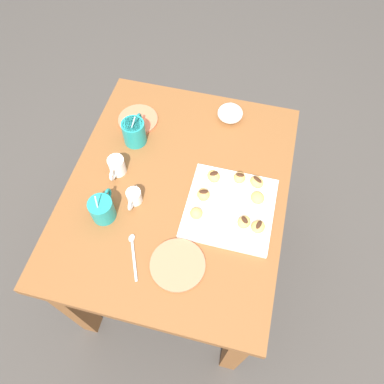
{
  "coord_description": "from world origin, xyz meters",
  "views": [
    {
      "loc": [
        -0.66,
        -0.22,
        1.88
      ],
      "look_at": [
        -0.02,
        -0.06,
        0.76
      ],
      "focal_mm": 34.44,
      "sensor_mm": 36.0,
      "label": 1
    }
  ],
  "objects_px": {
    "cream_pitcher_white": "(117,165)",
    "chocolate_sauce_pitcher": "(134,196)",
    "dining_table": "(178,206)",
    "saucer_coral_left": "(178,265)",
    "pastry_plate_square": "(230,208)",
    "beignet_1": "(257,182)",
    "ice_cream_bowl": "(230,112)",
    "saucer_coral_right": "(138,120)",
    "beignet_4": "(214,176)",
    "coffee_mug_teal_left": "(102,209)",
    "coffee_mug_teal_right": "(134,131)",
    "beignet_0": "(240,178)",
    "beignet_7": "(203,195)",
    "beignet_5": "(196,213)",
    "beignet_2": "(258,198)",
    "beignet_3": "(258,227)",
    "beignet_6": "(244,222)"
  },
  "relations": [
    {
      "from": "coffee_mug_teal_right",
      "to": "beignet_0",
      "type": "height_order",
      "value": "coffee_mug_teal_right"
    },
    {
      "from": "dining_table",
      "to": "beignet_3",
      "type": "xyz_separation_m",
      "value": [
        -0.1,
        -0.31,
        0.17
      ]
    },
    {
      "from": "pastry_plate_square",
      "to": "beignet_5",
      "type": "xyz_separation_m",
      "value": [
        -0.06,
        0.11,
        0.03
      ]
    },
    {
      "from": "dining_table",
      "to": "saucer_coral_left",
      "type": "xyz_separation_m",
      "value": [
        -0.28,
        -0.08,
        0.15
      ]
    },
    {
      "from": "beignet_1",
      "to": "ice_cream_bowl",
      "type": "bearing_deg",
      "value": 27.35
    },
    {
      "from": "cream_pitcher_white",
      "to": "chocolate_sauce_pitcher",
      "type": "xyz_separation_m",
      "value": [
        -0.1,
        -0.1,
        -0.01
      ]
    },
    {
      "from": "beignet_5",
      "to": "beignet_7",
      "type": "distance_m",
      "value": 0.08
    },
    {
      "from": "beignet_1",
      "to": "saucer_coral_left",
      "type": "bearing_deg",
      "value": 151.06
    },
    {
      "from": "dining_table",
      "to": "coffee_mug_teal_left",
      "type": "xyz_separation_m",
      "value": [
        -0.17,
        0.21,
        0.19
      ]
    },
    {
      "from": "pastry_plate_square",
      "to": "saucer_coral_left",
      "type": "distance_m",
      "value": 0.27
    },
    {
      "from": "beignet_2",
      "to": "beignet_7",
      "type": "xyz_separation_m",
      "value": [
        -0.04,
        0.18,
        0.0
      ]
    },
    {
      "from": "saucer_coral_right",
      "to": "beignet_4",
      "type": "height_order",
      "value": "beignet_4"
    },
    {
      "from": "ice_cream_bowl",
      "to": "beignet_7",
      "type": "distance_m",
      "value": 0.4
    },
    {
      "from": "saucer_coral_right",
      "to": "beignet_2",
      "type": "height_order",
      "value": "beignet_2"
    },
    {
      "from": "saucer_coral_right",
      "to": "beignet_0",
      "type": "bearing_deg",
      "value": -113.39
    },
    {
      "from": "pastry_plate_square",
      "to": "beignet_1",
      "type": "height_order",
      "value": "beignet_1"
    },
    {
      "from": "chocolate_sauce_pitcher",
      "to": "beignet_0",
      "type": "xyz_separation_m",
      "value": [
        0.16,
        -0.34,
        0.0
      ]
    },
    {
      "from": "coffee_mug_teal_right",
      "to": "beignet_6",
      "type": "relative_size",
      "value": 3.12
    },
    {
      "from": "ice_cream_bowl",
      "to": "beignet_1",
      "type": "relative_size",
      "value": 1.96
    },
    {
      "from": "saucer_coral_left",
      "to": "cream_pitcher_white",
      "type": "bearing_deg",
      "value": 46.22
    },
    {
      "from": "saucer_coral_left",
      "to": "saucer_coral_right",
      "type": "height_order",
      "value": "same"
    },
    {
      "from": "pastry_plate_square",
      "to": "saucer_coral_left",
      "type": "height_order",
      "value": "pastry_plate_square"
    },
    {
      "from": "saucer_coral_right",
      "to": "beignet_6",
      "type": "height_order",
      "value": "beignet_6"
    },
    {
      "from": "pastry_plate_square",
      "to": "beignet_5",
      "type": "bearing_deg",
      "value": 120.51
    },
    {
      "from": "saucer_coral_right",
      "to": "beignet_1",
      "type": "distance_m",
      "value": 0.55
    },
    {
      "from": "saucer_coral_left",
      "to": "coffee_mug_teal_right",
      "type": "bearing_deg",
      "value": 32.86
    },
    {
      "from": "coffee_mug_teal_left",
      "to": "coffee_mug_teal_right",
      "type": "relative_size",
      "value": 0.87
    },
    {
      "from": "ice_cream_bowl",
      "to": "beignet_0",
      "type": "distance_m",
      "value": 0.31
    },
    {
      "from": "saucer_coral_right",
      "to": "beignet_4",
      "type": "xyz_separation_m",
      "value": [
        -0.21,
        -0.36,
        0.03
      ]
    },
    {
      "from": "beignet_0",
      "to": "beignet_7",
      "type": "height_order",
      "value": "beignet_7"
    },
    {
      "from": "coffee_mug_teal_left",
      "to": "coffee_mug_teal_right",
      "type": "height_order",
      "value": "coffee_mug_teal_right"
    },
    {
      "from": "dining_table",
      "to": "saucer_coral_right",
      "type": "xyz_separation_m",
      "value": [
        0.27,
        0.24,
        0.15
      ]
    },
    {
      "from": "pastry_plate_square",
      "to": "beignet_2",
      "type": "relative_size",
      "value": 6.13
    },
    {
      "from": "coffee_mug_teal_right",
      "to": "saucer_coral_left",
      "type": "distance_m",
      "value": 0.54
    },
    {
      "from": "beignet_0",
      "to": "beignet_5",
      "type": "xyz_separation_m",
      "value": [
        -0.18,
        0.12,
        0.0
      ]
    },
    {
      "from": "pastry_plate_square",
      "to": "beignet_0",
      "type": "distance_m",
      "value": 0.12
    },
    {
      "from": "coffee_mug_teal_right",
      "to": "beignet_5",
      "type": "height_order",
      "value": "coffee_mug_teal_right"
    },
    {
      "from": "ice_cream_bowl",
      "to": "beignet_1",
      "type": "distance_m",
      "value": 0.34
    },
    {
      "from": "cream_pitcher_white",
      "to": "beignet_2",
      "type": "distance_m",
      "value": 0.52
    },
    {
      "from": "beignet_1",
      "to": "beignet_3",
      "type": "relative_size",
      "value": 1.06
    },
    {
      "from": "coffee_mug_teal_left",
      "to": "beignet_6",
      "type": "distance_m",
      "value": 0.48
    },
    {
      "from": "saucer_coral_left",
      "to": "beignet_5",
      "type": "bearing_deg",
      "value": -5.49
    },
    {
      "from": "cream_pitcher_white",
      "to": "chocolate_sauce_pitcher",
      "type": "height_order",
      "value": "cream_pitcher_white"
    },
    {
      "from": "beignet_0",
      "to": "coffee_mug_teal_left",
      "type": "bearing_deg",
      "value": 119.68
    },
    {
      "from": "coffee_mug_teal_left",
      "to": "saucer_coral_right",
      "type": "xyz_separation_m",
      "value": [
        0.44,
        0.02,
        -0.04
      ]
    },
    {
      "from": "beignet_0",
      "to": "beignet_5",
      "type": "relative_size",
      "value": 1.04
    },
    {
      "from": "beignet_4",
      "to": "beignet_6",
      "type": "xyz_separation_m",
      "value": [
        -0.15,
        -0.14,
        -0.0
      ]
    },
    {
      "from": "beignet_4",
      "to": "beignet_7",
      "type": "xyz_separation_m",
      "value": [
        -0.08,
        0.02,
        0.0
      ]
    },
    {
      "from": "cream_pitcher_white",
      "to": "beignet_5",
      "type": "relative_size",
      "value": 2.38
    },
    {
      "from": "beignet_6",
      "to": "chocolate_sauce_pitcher",
      "type": "bearing_deg",
      "value": 89.23
    }
  ]
}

